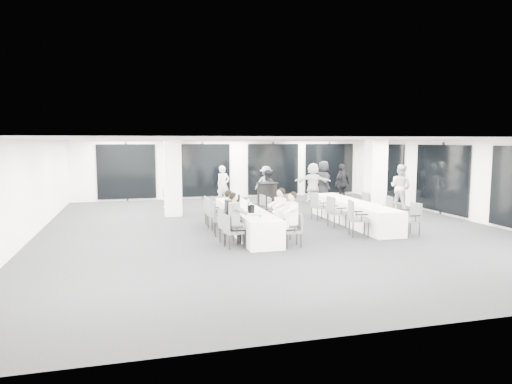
{
  "coord_description": "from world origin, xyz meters",
  "views": [
    {
      "loc": [
        -4.12,
        -13.64,
        2.74
      ],
      "look_at": [
        -0.55,
        -0.2,
        1.18
      ],
      "focal_mm": 32.0,
      "sensor_mm": 36.0,
      "label": 1
    }
  ],
  "objects_px": {
    "chair_side_left_far": "(318,204)",
    "ice_bucket_far": "(237,198)",
    "standing_guest_d": "(342,181)",
    "standing_guest_g": "(167,186)",
    "cocktail_table": "(267,198)",
    "chair_side_right_near": "(412,217)",
    "chair_main_left_far": "(210,209)",
    "banquet_table_main": "(245,220)",
    "banquet_table_side": "(353,213)",
    "standing_guest_c": "(266,181)",
    "chair_side_left_mid": "(335,210)",
    "chair_main_left_second": "(226,224)",
    "chair_main_right_far": "(259,207)",
    "chair_main_left_near": "(231,229)",
    "standing_guest_a": "(223,182)",
    "standing_guest_f": "(313,180)",
    "ice_bucket_near": "(251,209)",
    "chair_side_right_far": "(362,203)",
    "standing_guest_h": "(401,184)",
    "chair_main_right_mid": "(274,215)",
    "standing_guest_b": "(267,187)",
    "chair_side_right_mid": "(385,209)",
    "chair_main_left_mid": "(219,216)",
    "chair_main_right_fourth": "(265,210)",
    "chair_main_right_near": "(295,228)",
    "standing_guest_e": "(323,178)",
    "chair_main_right_second": "(283,221)",
    "chair_main_left_fourth": "(214,212)"
  },
  "relations": [
    {
      "from": "chair_main_right_far",
      "to": "standing_guest_f",
      "type": "xyz_separation_m",
      "value": [
        3.73,
        4.43,
        0.47
      ]
    },
    {
      "from": "chair_main_right_second",
      "to": "chair_main_right_mid",
      "type": "height_order",
      "value": "chair_main_right_mid"
    },
    {
      "from": "standing_guest_f",
      "to": "ice_bucket_near",
      "type": "relative_size",
      "value": 8.86
    },
    {
      "from": "ice_bucket_far",
      "to": "chair_main_left_second",
      "type": "bearing_deg",
      "value": -108.23
    },
    {
      "from": "chair_main_right_near",
      "to": "chair_side_left_far",
      "type": "relative_size",
      "value": 0.91
    },
    {
      "from": "banquet_table_side",
      "to": "chair_main_left_far",
      "type": "height_order",
      "value": "chair_main_left_far"
    },
    {
      "from": "chair_side_right_mid",
      "to": "chair_side_right_far",
      "type": "height_order",
      "value": "chair_side_right_mid"
    },
    {
      "from": "standing_guest_d",
      "to": "standing_guest_g",
      "type": "height_order",
      "value": "standing_guest_d"
    },
    {
      "from": "chair_side_left_far",
      "to": "ice_bucket_far",
      "type": "bearing_deg",
      "value": -94.63
    },
    {
      "from": "standing_guest_c",
      "to": "standing_guest_g",
      "type": "relative_size",
      "value": 1.04
    },
    {
      "from": "banquet_table_main",
      "to": "standing_guest_f",
      "type": "distance_m",
      "value": 7.49
    },
    {
      "from": "standing_guest_e",
      "to": "chair_main_left_second",
      "type": "bearing_deg",
      "value": 140.09
    },
    {
      "from": "chair_side_left_mid",
      "to": "chair_side_right_near",
      "type": "bearing_deg",
      "value": 39.69
    },
    {
      "from": "standing_guest_h",
      "to": "chair_main_left_far",
      "type": "bearing_deg",
      "value": 73.25
    },
    {
      "from": "standing_guest_d",
      "to": "standing_guest_b",
      "type": "bearing_deg",
      "value": -18.56
    },
    {
      "from": "chair_side_right_far",
      "to": "standing_guest_c",
      "type": "bearing_deg",
      "value": 23.6
    },
    {
      "from": "banquet_table_side",
      "to": "standing_guest_b",
      "type": "height_order",
      "value": "standing_guest_b"
    },
    {
      "from": "chair_side_left_mid",
      "to": "chair_main_right_mid",
      "type": "bearing_deg",
      "value": -85.51
    },
    {
      "from": "chair_side_left_mid",
      "to": "chair_side_right_mid",
      "type": "xyz_separation_m",
      "value": [
        1.67,
        -0.21,
        -0.01
      ]
    },
    {
      "from": "ice_bucket_near",
      "to": "chair_main_right_fourth",
      "type": "bearing_deg",
      "value": 61.9
    },
    {
      "from": "banquet_table_side",
      "to": "chair_main_right_far",
      "type": "height_order",
      "value": "chair_main_right_far"
    },
    {
      "from": "chair_main_left_near",
      "to": "standing_guest_a",
      "type": "xyz_separation_m",
      "value": [
        1.38,
        8.27,
        0.44
      ]
    },
    {
      "from": "chair_main_left_far",
      "to": "standing_guest_c",
      "type": "distance_m",
      "value": 6.35
    },
    {
      "from": "cocktail_table",
      "to": "chair_side_left_mid",
      "type": "distance_m",
      "value": 3.44
    },
    {
      "from": "chair_main_left_fourth",
      "to": "standing_guest_e",
      "type": "xyz_separation_m",
      "value": [
        6.0,
        5.43,
        0.48
      ]
    },
    {
      "from": "standing_guest_a",
      "to": "standing_guest_c",
      "type": "xyz_separation_m",
      "value": [
        2.08,
        0.42,
        -0.04
      ]
    },
    {
      "from": "banquet_table_main",
      "to": "banquet_table_side",
      "type": "distance_m",
      "value": 3.82
    },
    {
      "from": "chair_main_right_far",
      "to": "standing_guest_h",
      "type": "relative_size",
      "value": 0.46
    },
    {
      "from": "chair_side_right_far",
      "to": "standing_guest_h",
      "type": "bearing_deg",
      "value": -54.99
    },
    {
      "from": "chair_main_left_near",
      "to": "chair_main_left_mid",
      "type": "height_order",
      "value": "chair_main_left_mid"
    },
    {
      "from": "chair_side_left_far",
      "to": "standing_guest_b",
      "type": "height_order",
      "value": "standing_guest_b"
    },
    {
      "from": "chair_main_right_mid",
      "to": "chair_side_left_mid",
      "type": "relative_size",
      "value": 0.95
    },
    {
      "from": "banquet_table_main",
      "to": "chair_main_right_mid",
      "type": "xyz_separation_m",
      "value": [
        0.83,
        -0.28,
        0.16
      ]
    },
    {
      "from": "chair_main_left_near",
      "to": "ice_bucket_far",
      "type": "bearing_deg",
      "value": 154.66
    },
    {
      "from": "standing_guest_a",
      "to": "chair_main_left_second",
      "type": "bearing_deg",
      "value": -120.06
    },
    {
      "from": "banquet_table_side",
      "to": "chair_side_left_far",
      "type": "distance_m",
      "value": 1.31
    },
    {
      "from": "standing_guest_g",
      "to": "chair_side_right_mid",
      "type": "bearing_deg",
      "value": 9.32
    },
    {
      "from": "cocktail_table",
      "to": "chair_side_right_near",
      "type": "height_order",
      "value": "cocktail_table"
    },
    {
      "from": "cocktail_table",
      "to": "chair_main_right_far",
      "type": "relative_size",
      "value": 1.26
    },
    {
      "from": "chair_main_left_second",
      "to": "chair_main_right_far",
      "type": "bearing_deg",
      "value": 139.21
    },
    {
      "from": "chair_main_left_far",
      "to": "standing_guest_g",
      "type": "bearing_deg",
      "value": -164.1
    },
    {
      "from": "chair_main_left_second",
      "to": "standing_guest_e",
      "type": "bearing_deg",
      "value": 131.21
    },
    {
      "from": "chair_main_right_mid",
      "to": "standing_guest_g",
      "type": "bearing_deg",
      "value": 23.95
    },
    {
      "from": "cocktail_table",
      "to": "chair_side_left_far",
      "type": "distance_m",
      "value": 2.21
    },
    {
      "from": "chair_side_left_mid",
      "to": "chair_side_left_far",
      "type": "distance_m",
      "value": 1.41
    },
    {
      "from": "standing_guest_h",
      "to": "banquet_table_side",
      "type": "bearing_deg",
      "value": 99.46
    },
    {
      "from": "chair_side_right_mid",
      "to": "chair_side_right_far",
      "type": "distance_m",
      "value": 1.57
    },
    {
      "from": "standing_guest_h",
      "to": "chair_side_right_mid",
      "type": "bearing_deg",
      "value": 113.74
    },
    {
      "from": "banquet_table_main",
      "to": "standing_guest_f",
      "type": "relative_size",
      "value": 2.5
    },
    {
      "from": "chair_main_left_far",
      "to": "standing_guest_g",
      "type": "relative_size",
      "value": 0.54
    }
  ]
}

